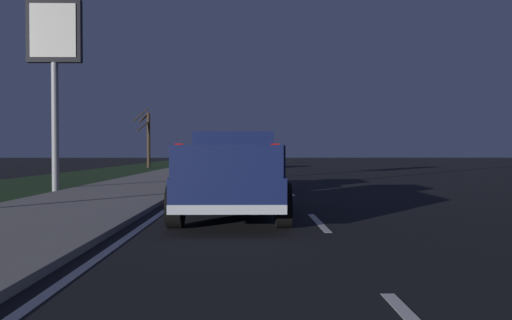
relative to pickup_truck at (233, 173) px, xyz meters
name	(u,v)px	position (x,y,z in m)	size (l,w,h in m)	color
ground	(274,176)	(16.14, -1.75, -0.91)	(144.00, 144.00, 0.00)	black
sidewalk_shoulder	(174,175)	(16.14, 3.95, -0.85)	(108.00, 4.00, 0.12)	gray
grass_verge	(86,176)	(16.14, 8.95, -0.91)	(108.00, 6.00, 0.01)	#1E3819
lane_markings	(230,174)	(17.91, 0.80, -0.91)	(108.00, 3.54, 0.01)	silver
pickup_truck	(233,173)	(0.00, 0.00, 0.00)	(5.42, 2.28, 1.87)	#141E4C
sedan_black	(233,169)	(6.22, 0.22, -0.13)	(4.42, 2.05, 1.54)	black
sedan_tan	(244,159)	(27.93, 0.08, -0.13)	(4.42, 2.05, 1.54)	#9E845B
gas_price_sign	(54,48)	(5.91, 6.49, 4.14)	(0.27, 1.90, 6.73)	#99999E
bare_tree_far	(148,138)	(29.10, 8.21, 1.62)	(1.23, 1.31, 5.09)	#423323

